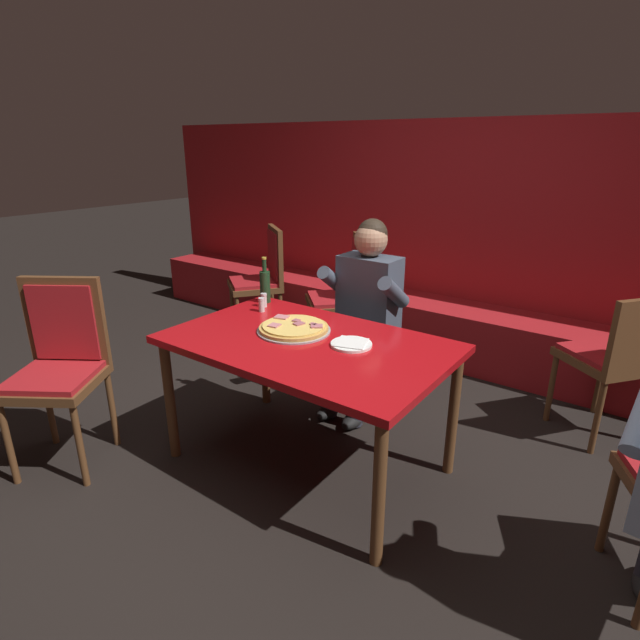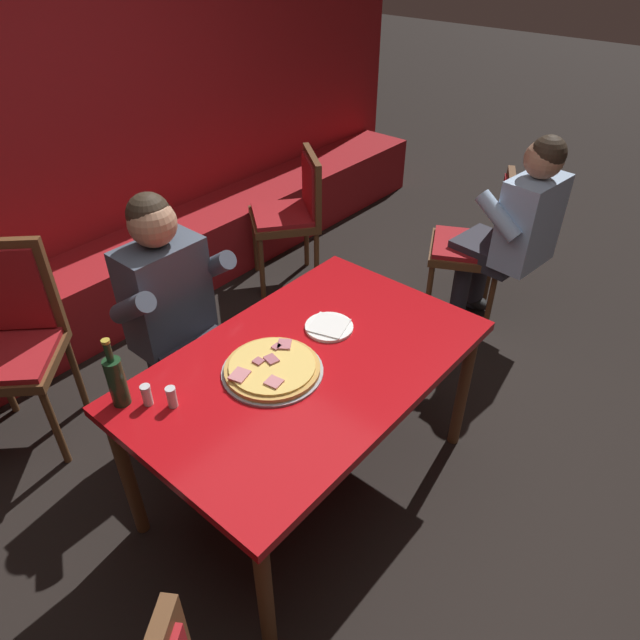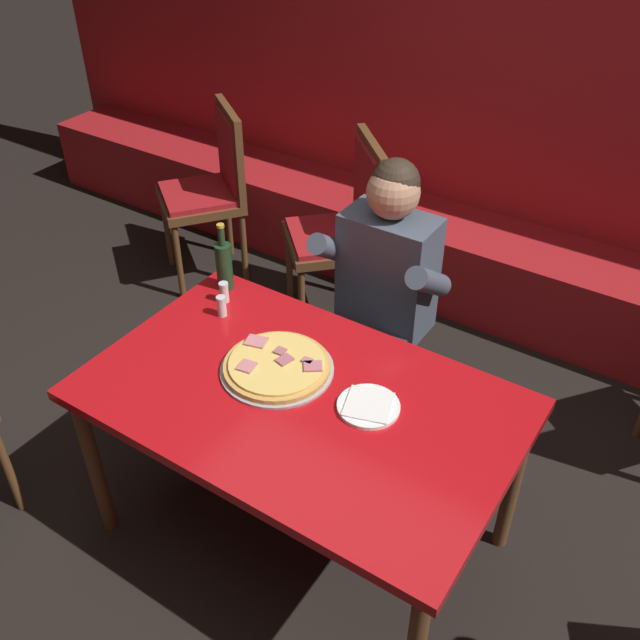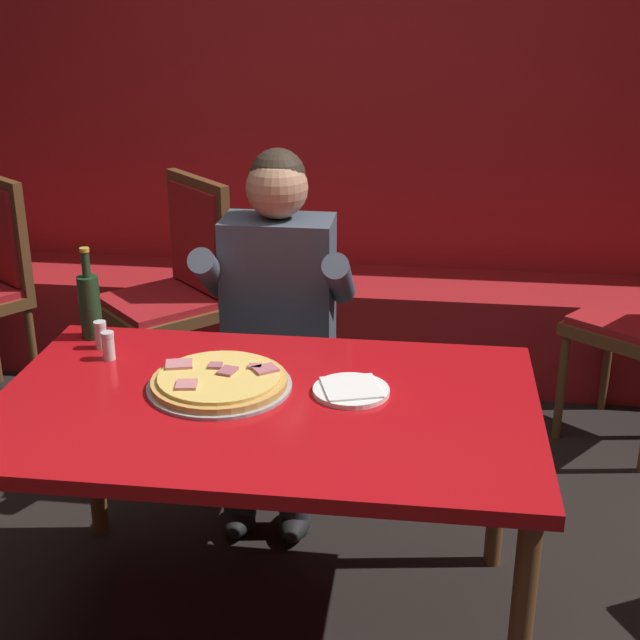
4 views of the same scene
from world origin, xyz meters
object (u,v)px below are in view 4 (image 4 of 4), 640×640
at_px(main_dining_table, 266,425).
at_px(plate_white_paper, 351,390).
at_px(pizza, 219,381).
at_px(shaker_red_pepper_flakes, 108,347).
at_px(dining_chair_far_left, 177,282).
at_px(beer_bottle, 90,304).
at_px(shaker_parmesan, 101,336).
at_px(diner_seated_blue_shirt, 275,319).

relative_size(main_dining_table, plate_white_paper, 6.95).
xyz_separation_m(pizza, plate_white_paper, (0.36, 0.01, -0.01)).
height_order(shaker_red_pepper_flakes, dining_chair_far_left, dining_chair_far_left).
distance_m(shaker_red_pepper_flakes, dining_chair_far_left, 1.13).
distance_m(plate_white_paper, beer_bottle, 0.90).
height_order(plate_white_paper, shaker_red_pepper_flakes, shaker_red_pepper_flakes).
xyz_separation_m(shaker_parmesan, dining_chair_far_left, (-0.07, 1.04, -0.19)).
bearing_deg(dining_chair_far_left, pizza, -68.87).
xyz_separation_m(main_dining_table, plate_white_paper, (0.22, 0.07, 0.08)).
xyz_separation_m(shaker_parmesan, diner_seated_blue_shirt, (0.46, 0.41, -0.08)).
height_order(shaker_parmesan, shaker_red_pepper_flakes, same).
bearing_deg(pizza, dining_chair_far_left, 111.13).
relative_size(main_dining_table, shaker_parmesan, 16.98).
xyz_separation_m(main_dining_table, pizza, (-0.14, 0.06, 0.09)).
relative_size(pizza, diner_seated_blue_shirt, 0.31).
distance_m(shaker_parmesan, shaker_red_pepper_flakes, 0.09).
relative_size(pizza, beer_bottle, 1.37).
distance_m(pizza, shaker_parmesan, 0.48).
bearing_deg(main_dining_table, shaker_parmesan, 152.82).
bearing_deg(shaker_parmesan, beer_bottle, 126.38).
xyz_separation_m(pizza, shaker_parmesan, (-0.42, 0.22, 0.02)).
bearing_deg(main_dining_table, shaker_red_pepper_flakes, 157.57).
height_order(plate_white_paper, shaker_parmesan, shaker_parmesan).
height_order(main_dining_table, dining_chair_far_left, dining_chair_far_left).
bearing_deg(pizza, plate_white_paper, 1.87).
bearing_deg(diner_seated_blue_shirt, main_dining_table, -82.09).
bearing_deg(shaker_parmesan, main_dining_table, -27.18).
height_order(beer_bottle, dining_chair_far_left, beer_bottle).
distance_m(diner_seated_blue_shirt, dining_chair_far_left, 0.82).
distance_m(shaker_red_pepper_flakes, diner_seated_blue_shirt, 0.64).
bearing_deg(shaker_red_pepper_flakes, plate_white_paper, -10.44).
bearing_deg(beer_bottle, shaker_red_pepper_flakes, -54.91).
bearing_deg(diner_seated_blue_shirt, shaker_red_pepper_flakes, -129.96).
distance_m(shaker_parmesan, diner_seated_blue_shirt, 0.62).
relative_size(plate_white_paper, dining_chair_far_left, 0.20).
relative_size(beer_bottle, dining_chair_far_left, 0.28).
distance_m(plate_white_paper, dining_chair_far_left, 1.52).
bearing_deg(main_dining_table, diner_seated_blue_shirt, 97.91).
bearing_deg(dining_chair_far_left, plate_white_paper, -55.72).
bearing_deg(main_dining_table, dining_chair_far_left, 115.34).
bearing_deg(shaker_red_pepper_flakes, main_dining_table, -22.43).
bearing_deg(pizza, diner_seated_blue_shirt, 86.21).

